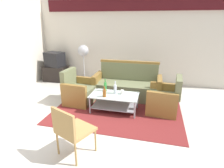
{
  "coord_description": "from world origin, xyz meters",
  "views": [
    {
      "loc": [
        0.76,
        -3.0,
        2.04
      ],
      "look_at": [
        -0.19,
        0.84,
        0.65
      ],
      "focal_mm": 29.45,
      "sensor_mm": 36.0,
      "label": 1
    }
  ],
  "objects_px": {
    "couch": "(127,86)",
    "wicker_chair": "(71,128)",
    "armchair_right": "(164,100)",
    "coffee_table": "(114,100)",
    "bottle_green": "(105,87)",
    "cup": "(122,92)",
    "bottle_clear": "(115,89)",
    "television": "(55,59)",
    "pedestal_fan": "(83,53)",
    "armchair_left": "(79,92)",
    "tv_stand": "(56,73)",
    "bottle_brown": "(104,93)"
  },
  "relations": [
    {
      "from": "couch",
      "to": "wicker_chair",
      "type": "xyz_separation_m",
      "value": [
        -0.45,
        -2.53,
        0.18
      ]
    },
    {
      "from": "coffee_table",
      "to": "cup",
      "type": "relative_size",
      "value": 11.0
    },
    {
      "from": "armchair_right",
      "to": "tv_stand",
      "type": "bearing_deg",
      "value": 72.03
    },
    {
      "from": "armchair_right",
      "to": "coffee_table",
      "type": "distance_m",
      "value": 1.15
    },
    {
      "from": "television",
      "to": "wicker_chair",
      "type": "xyz_separation_m",
      "value": [
        2.22,
        -3.39,
        -0.27
      ]
    },
    {
      "from": "coffee_table",
      "to": "television",
      "type": "xyz_separation_m",
      "value": [
        -2.51,
        1.75,
        0.49
      ]
    },
    {
      "from": "bottle_brown",
      "to": "cup",
      "type": "xyz_separation_m",
      "value": [
        0.36,
        0.24,
        -0.04
      ]
    },
    {
      "from": "bottle_green",
      "to": "cup",
      "type": "relative_size",
      "value": 3.08
    },
    {
      "from": "wicker_chair",
      "to": "coffee_table",
      "type": "bearing_deg",
      "value": 103.72
    },
    {
      "from": "armchair_left",
      "to": "bottle_clear",
      "type": "distance_m",
      "value": 1.03
    },
    {
      "from": "television",
      "to": "pedestal_fan",
      "type": "distance_m",
      "value": 1.07
    },
    {
      "from": "armchair_right",
      "to": "cup",
      "type": "bearing_deg",
      "value": 104.81
    },
    {
      "from": "bottle_brown",
      "to": "television",
      "type": "bearing_deg",
      "value": 140.43
    },
    {
      "from": "bottle_green",
      "to": "wicker_chair",
      "type": "relative_size",
      "value": 0.37
    },
    {
      "from": "armchair_left",
      "to": "bottle_green",
      "type": "relative_size",
      "value": 2.76
    },
    {
      "from": "couch",
      "to": "cup",
      "type": "xyz_separation_m",
      "value": [
        0.01,
        -0.81,
        0.14
      ]
    },
    {
      "from": "tv_stand",
      "to": "wicker_chair",
      "type": "distance_m",
      "value": 4.06
    },
    {
      "from": "armchair_right",
      "to": "television",
      "type": "xyz_separation_m",
      "value": [
        -3.63,
        1.5,
        0.47
      ]
    },
    {
      "from": "armchair_left",
      "to": "pedestal_fan",
      "type": "distance_m",
      "value": 1.77
    },
    {
      "from": "armchair_left",
      "to": "television",
      "type": "bearing_deg",
      "value": -130.23
    },
    {
      "from": "couch",
      "to": "bottle_green",
      "type": "relative_size",
      "value": 5.87
    },
    {
      "from": "armchair_right",
      "to": "coffee_table",
      "type": "bearing_deg",
      "value": 107.17
    },
    {
      "from": "bottle_clear",
      "to": "armchair_right",
      "type": "bearing_deg",
      "value": 8.65
    },
    {
      "from": "armchair_right",
      "to": "wicker_chair",
      "type": "relative_size",
      "value": 1.01
    },
    {
      "from": "couch",
      "to": "armchair_right",
      "type": "bearing_deg",
      "value": 145.75
    },
    {
      "from": "wicker_chair",
      "to": "armchair_right",
      "type": "bearing_deg",
      "value": 76.94
    },
    {
      "from": "bottle_clear",
      "to": "pedestal_fan",
      "type": "distance_m",
      "value": 2.31
    },
    {
      "from": "bottle_green",
      "to": "cup",
      "type": "bearing_deg",
      "value": -11.95
    },
    {
      "from": "armchair_left",
      "to": "bottle_clear",
      "type": "relative_size",
      "value": 2.79
    },
    {
      "from": "bottle_clear",
      "to": "cup",
      "type": "bearing_deg",
      "value": -1.09
    },
    {
      "from": "couch",
      "to": "pedestal_fan",
      "type": "relative_size",
      "value": 1.43
    },
    {
      "from": "bottle_clear",
      "to": "cup",
      "type": "xyz_separation_m",
      "value": [
        0.17,
        -0.0,
        -0.07
      ]
    },
    {
      "from": "coffee_table",
      "to": "bottle_clear",
      "type": "height_order",
      "value": "bottle_clear"
    },
    {
      "from": "wicker_chair",
      "to": "television",
      "type": "bearing_deg",
      "value": 146.93
    },
    {
      "from": "bottle_green",
      "to": "tv_stand",
      "type": "bearing_deg",
      "value": 144.83
    },
    {
      "from": "armchair_right",
      "to": "pedestal_fan",
      "type": "xyz_separation_m",
      "value": [
        -2.59,
        1.55,
        0.73
      ]
    },
    {
      "from": "bottle_green",
      "to": "pedestal_fan",
      "type": "bearing_deg",
      "value": 126.42
    },
    {
      "from": "coffee_table",
      "to": "pedestal_fan",
      "type": "height_order",
      "value": "pedestal_fan"
    },
    {
      "from": "bottle_green",
      "to": "wicker_chair",
      "type": "height_order",
      "value": "wicker_chair"
    },
    {
      "from": "armchair_left",
      "to": "armchair_right",
      "type": "bearing_deg",
      "value": 94.38
    },
    {
      "from": "cup",
      "to": "wicker_chair",
      "type": "height_order",
      "value": "wicker_chair"
    },
    {
      "from": "bottle_clear",
      "to": "television",
      "type": "distance_m",
      "value": 3.02
    },
    {
      "from": "couch",
      "to": "armchair_left",
      "type": "relative_size",
      "value": 2.13
    },
    {
      "from": "armchair_left",
      "to": "cup",
      "type": "height_order",
      "value": "armchair_left"
    },
    {
      "from": "wicker_chair",
      "to": "cup",
      "type": "bearing_deg",
      "value": 98.77
    },
    {
      "from": "television",
      "to": "bottle_brown",
      "type": "bearing_deg",
      "value": 154.84
    },
    {
      "from": "bottle_clear",
      "to": "wicker_chair",
      "type": "relative_size",
      "value": 0.36
    },
    {
      "from": "coffee_table",
      "to": "tv_stand",
      "type": "height_order",
      "value": "tv_stand"
    },
    {
      "from": "tv_stand",
      "to": "wicker_chair",
      "type": "height_order",
      "value": "wicker_chair"
    },
    {
      "from": "bottle_green",
      "to": "television",
      "type": "relative_size",
      "value": 0.45
    }
  ]
}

